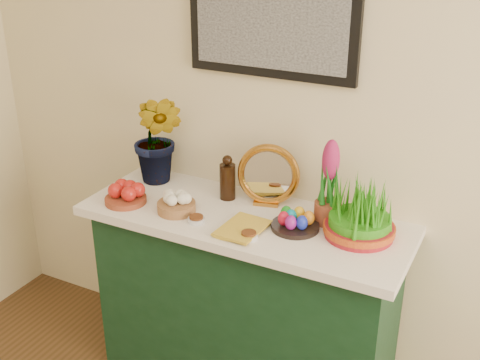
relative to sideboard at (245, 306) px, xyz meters
name	(u,v)px	position (x,y,z in m)	size (l,w,h in m)	color
sideboard	(245,306)	(0.00, 0.00, 0.00)	(1.30, 0.45, 0.85)	#14371F
tablecloth	(245,219)	(0.00, 0.00, 0.45)	(1.40, 0.55, 0.04)	white
hyacinth_green	(157,124)	(-0.51, 0.12, 0.75)	(0.29, 0.24, 0.57)	#196819
apple_bowl	(125,195)	(-0.52, -0.14, 0.50)	(0.24, 0.24, 0.09)	brown
garlic_basket	(176,204)	(-0.27, -0.11, 0.50)	(0.20, 0.20, 0.09)	#96653C
vinegar_cruet	(228,180)	(-0.14, 0.11, 0.56)	(0.07, 0.07, 0.20)	black
mirror	(268,176)	(0.04, 0.14, 0.60)	(0.28, 0.13, 0.27)	#B4792C
book	(225,223)	(-0.03, -0.13, 0.48)	(0.15, 0.22, 0.03)	gold
spice_dish_left	(196,219)	(-0.15, -0.15, 0.48)	(0.07, 0.07, 0.03)	silver
spice_dish_right	(249,236)	(0.10, -0.17, 0.48)	(0.07, 0.07, 0.03)	silver
egg_plate	(295,222)	(0.23, -0.02, 0.50)	(0.24, 0.24, 0.08)	black
hyacinth_pink	(329,186)	(0.33, 0.09, 0.63)	(0.11, 0.11, 0.36)	brown
wheatgrass_sabzeh	(360,213)	(0.48, 0.04, 0.57)	(0.28, 0.28, 0.23)	maroon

